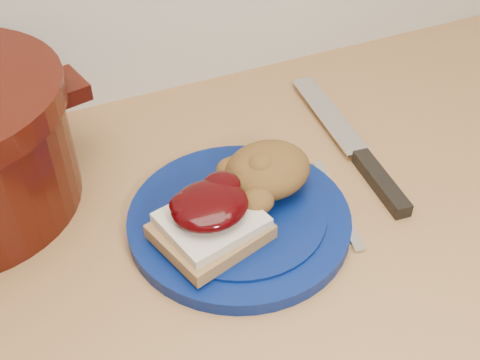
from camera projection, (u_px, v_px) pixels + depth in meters
name	position (u px, v px, depth m)	size (l,w,h in m)	color
plate	(239.00, 220.00, 0.69)	(0.26, 0.26, 0.02)	#051652
sandwich	(210.00, 219.00, 0.64)	(0.13, 0.12, 0.05)	olive
stuffing_mound	(268.00, 170.00, 0.70)	(0.10, 0.09, 0.05)	brown
chef_knife	(365.00, 162.00, 0.77)	(0.06, 0.31, 0.02)	black
butter_knife	(337.00, 203.00, 0.72)	(0.16, 0.01, 0.00)	silver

